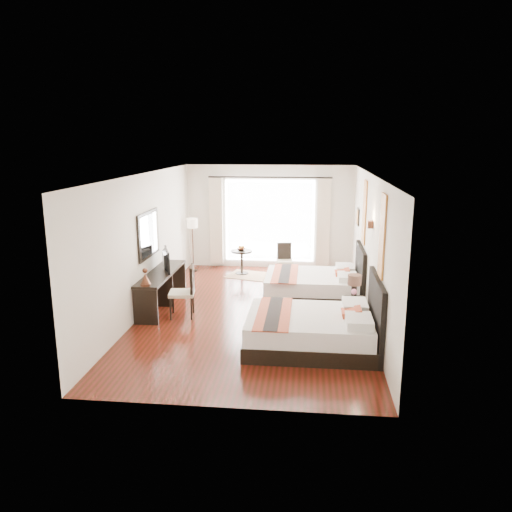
# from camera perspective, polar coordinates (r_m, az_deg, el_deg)

# --- Properties ---
(floor) EXTENTS (4.50, 7.50, 0.01)m
(floor) POSITION_cam_1_polar(r_m,az_deg,el_deg) (10.28, -0.14, -6.48)
(floor) COLOR #341609
(floor) RESTS_ON ground
(ceiling) EXTENTS (4.50, 7.50, 0.02)m
(ceiling) POSITION_cam_1_polar(r_m,az_deg,el_deg) (9.71, -0.15, 9.25)
(ceiling) COLOR white
(ceiling) RESTS_ON wall_headboard
(wall_headboard) EXTENTS (0.01, 7.50, 2.80)m
(wall_headboard) POSITION_cam_1_polar(r_m,az_deg,el_deg) (9.92, 12.87, 0.89)
(wall_headboard) COLOR silver
(wall_headboard) RESTS_ON floor
(wall_desk) EXTENTS (0.01, 7.50, 2.80)m
(wall_desk) POSITION_cam_1_polar(r_m,az_deg,el_deg) (10.38, -12.56, 1.44)
(wall_desk) COLOR silver
(wall_desk) RESTS_ON floor
(wall_window) EXTENTS (4.50, 0.01, 2.80)m
(wall_window) POSITION_cam_1_polar(r_m,az_deg,el_deg) (13.57, 1.57, 4.46)
(wall_window) COLOR silver
(wall_window) RESTS_ON floor
(wall_entry) EXTENTS (4.50, 0.01, 2.80)m
(wall_entry) POSITION_cam_1_polar(r_m,az_deg,el_deg) (6.32, -3.83, -5.82)
(wall_entry) COLOR silver
(wall_entry) RESTS_ON floor
(window_glass) EXTENTS (2.40, 0.02, 2.20)m
(window_glass) POSITION_cam_1_polar(r_m,az_deg,el_deg) (13.57, 1.56, 4.03)
(window_glass) COLOR white
(window_glass) RESTS_ON wall_window
(sheer_curtain) EXTENTS (2.30, 0.02, 2.10)m
(sheer_curtain) POSITION_cam_1_polar(r_m,az_deg,el_deg) (13.51, 1.54, 3.99)
(sheer_curtain) COLOR white
(sheer_curtain) RESTS_ON wall_window
(drape_left) EXTENTS (0.35, 0.14, 2.35)m
(drape_left) POSITION_cam_1_polar(r_m,az_deg,el_deg) (13.66, -4.56, 3.98)
(drape_left) COLOR beige
(drape_left) RESTS_ON floor
(drape_right) EXTENTS (0.35, 0.14, 2.35)m
(drape_right) POSITION_cam_1_polar(r_m,az_deg,el_deg) (13.44, 7.71, 3.74)
(drape_right) COLOR beige
(drape_right) RESTS_ON floor
(art_panel_near) EXTENTS (0.03, 0.50, 1.35)m
(art_panel_near) POSITION_cam_1_polar(r_m,az_deg,el_deg) (8.23, 14.23, 2.25)
(art_panel_near) COLOR maroon
(art_panel_near) RESTS_ON wall_headboard
(art_panel_far) EXTENTS (0.03, 0.50, 1.35)m
(art_panel_far) POSITION_cam_1_polar(r_m,az_deg,el_deg) (10.86, 12.30, 4.92)
(art_panel_far) COLOR maroon
(art_panel_far) RESTS_ON wall_headboard
(wall_sconce) EXTENTS (0.10, 0.14, 0.14)m
(wall_sconce) POSITION_cam_1_polar(r_m,az_deg,el_deg) (9.51, 12.91, 3.56)
(wall_sconce) COLOR #432518
(wall_sconce) RESTS_ON wall_headboard
(mirror_frame) EXTENTS (0.04, 1.25, 0.95)m
(mirror_frame) POSITION_cam_1_polar(r_m,az_deg,el_deg) (10.50, -12.19, 2.43)
(mirror_frame) COLOR black
(mirror_frame) RESTS_ON wall_desk
(mirror_glass) EXTENTS (0.01, 1.12, 0.82)m
(mirror_glass) POSITION_cam_1_polar(r_m,az_deg,el_deg) (10.49, -12.06, 2.43)
(mirror_glass) COLOR white
(mirror_glass) RESTS_ON mirror_frame
(bed_near) EXTENTS (2.20, 1.72, 1.24)m
(bed_near) POSITION_cam_1_polar(r_m,az_deg,el_deg) (8.60, 6.76, -8.28)
(bed_near) COLOR black
(bed_near) RESTS_ON floor
(bed_far) EXTENTS (2.13, 1.66, 1.20)m
(bed_far) POSITION_cam_1_polar(r_m,az_deg,el_deg) (11.15, 6.83, -3.30)
(bed_far) COLOR black
(bed_far) RESTS_ON floor
(nightstand) EXTENTS (0.39, 0.48, 0.46)m
(nightstand) POSITION_cam_1_polar(r_m,az_deg,el_deg) (9.90, 11.14, -6.10)
(nightstand) COLOR black
(nightstand) RESTS_ON floor
(table_lamp) EXTENTS (0.26, 0.26, 0.42)m
(table_lamp) POSITION_cam_1_polar(r_m,az_deg,el_deg) (9.80, 11.19, -2.88)
(table_lamp) COLOR black
(table_lamp) RESTS_ON nightstand
(vase) EXTENTS (0.12, 0.12, 0.13)m
(vase) POSITION_cam_1_polar(r_m,az_deg,el_deg) (9.67, 11.12, -4.47)
(vase) COLOR black
(vase) RESTS_ON nightstand
(console_desk) EXTENTS (0.50, 2.20, 0.76)m
(console_desk) POSITION_cam_1_polar(r_m,az_deg,el_deg) (10.70, -10.72, -3.76)
(console_desk) COLOR black
(console_desk) RESTS_ON floor
(television) EXTENTS (0.38, 0.79, 0.46)m
(television) POSITION_cam_1_polar(r_m,az_deg,el_deg) (10.65, -10.57, -0.44)
(television) COLOR black
(television) RESTS_ON console_desk
(bronze_figurine) EXTENTS (0.25, 0.25, 0.30)m
(bronze_figurine) POSITION_cam_1_polar(r_m,az_deg,el_deg) (9.65, -12.54, -2.47)
(bronze_figurine) COLOR #432518
(bronze_figurine) RESTS_ON console_desk
(desk_chair) EXTENTS (0.55, 0.55, 1.04)m
(desk_chair) POSITION_cam_1_polar(r_m,az_deg,el_deg) (10.06, -8.32, -5.13)
(desk_chair) COLOR #C1B594
(desk_chair) RESTS_ON floor
(floor_lamp) EXTENTS (0.29, 0.29, 1.43)m
(floor_lamp) POSITION_cam_1_polar(r_m,az_deg,el_deg) (13.29, -7.30, 3.33)
(floor_lamp) COLOR black
(floor_lamp) RESTS_ON floor
(side_table) EXTENTS (0.55, 0.55, 0.63)m
(side_table) POSITION_cam_1_polar(r_m,az_deg,el_deg) (13.08, -1.62, -0.71)
(side_table) COLOR black
(side_table) RESTS_ON floor
(fruit_bowl) EXTENTS (0.25, 0.25, 0.05)m
(fruit_bowl) POSITION_cam_1_polar(r_m,az_deg,el_deg) (13.03, -1.70, 0.78)
(fruit_bowl) COLOR #432418
(fruit_bowl) RESTS_ON side_table
(window_chair) EXTENTS (0.45, 0.45, 0.86)m
(window_chair) POSITION_cam_1_polar(r_m,az_deg,el_deg) (12.89, 3.29, -1.19)
(window_chair) COLOR #C1B594
(window_chair) RESTS_ON floor
(jute_rug) EXTENTS (1.48, 1.19, 0.01)m
(jute_rug) POSITION_cam_1_polar(r_m,az_deg,el_deg) (12.95, -0.35, -2.27)
(jute_rug) COLOR #A07F60
(jute_rug) RESTS_ON floor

